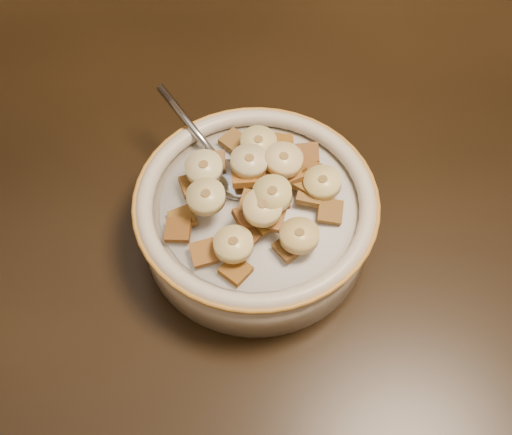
{
  "coord_description": "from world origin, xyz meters",
  "views": [
    {
      "loc": [
        -0.02,
        -0.46,
        1.29
      ],
      "look_at": [
        -0.04,
        -0.13,
        0.78
      ],
      "focal_mm": 50.0,
      "sensor_mm": 36.0,
      "label": 1
    }
  ],
  "objects_px": {
    "table": "(299,140)",
    "chair": "(327,10)",
    "cereal_bowl": "(256,222)",
    "spoon": "(234,179)"
  },
  "relations": [
    {
      "from": "spoon",
      "to": "cereal_bowl",
      "type": "bearing_deg",
      "value": 90.0
    },
    {
      "from": "spoon",
      "to": "chair",
      "type": "bearing_deg",
      "value": -140.24
    },
    {
      "from": "table",
      "to": "spoon",
      "type": "height_order",
      "value": "spoon"
    },
    {
      "from": "table",
      "to": "chair",
      "type": "relative_size",
      "value": 1.52
    },
    {
      "from": "cereal_bowl",
      "to": "spoon",
      "type": "xyz_separation_m",
      "value": [
        -0.02,
        0.02,
        0.03
      ]
    },
    {
      "from": "cereal_bowl",
      "to": "spoon",
      "type": "bearing_deg",
      "value": 130.1
    },
    {
      "from": "chair",
      "to": "cereal_bowl",
      "type": "bearing_deg",
      "value": -118.33
    },
    {
      "from": "chair",
      "to": "cereal_bowl",
      "type": "distance_m",
      "value": 0.72
    },
    {
      "from": "table",
      "to": "cereal_bowl",
      "type": "height_order",
      "value": "cereal_bowl"
    },
    {
      "from": "table",
      "to": "cereal_bowl",
      "type": "distance_m",
      "value": 0.14
    }
  ]
}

